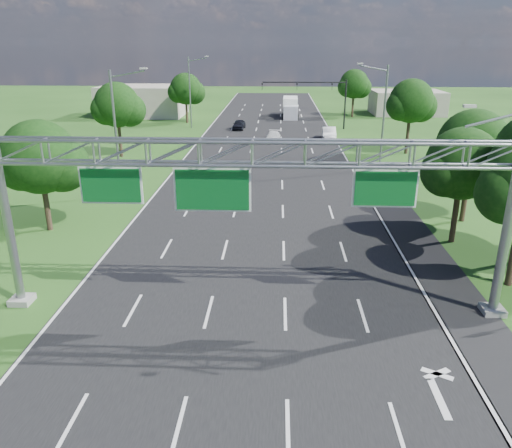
{
  "coord_description": "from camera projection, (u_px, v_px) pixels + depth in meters",
  "views": [
    {
      "loc": [
        1.32,
        -9.0,
        11.92
      ],
      "look_at": [
        0.33,
        13.81,
        3.61
      ],
      "focal_mm": 35.0,
      "sensor_mm": 36.0,
      "label": 1
    }
  ],
  "objects": [
    {
      "name": "road_flare",
      "position": [
        450.0,
        292.0,
        25.31
      ],
      "size": [
        3.0,
        30.0,
        0.02
      ],
      "primitive_type": "cube",
      "color": "black",
      "rests_on": "ground"
    },
    {
      "name": "streetlight_l_near",
      "position": [
        118.0,
        128.0,
        39.29
      ],
      "size": [
        2.97,
        0.22,
        10.16
      ],
      "color": "gray",
      "rests_on": "ground"
    },
    {
      "name": "tree_verge_lb",
      "position": [
        118.0,
        107.0,
        53.65
      ],
      "size": [
        5.76,
        4.8,
        8.06
      ],
      "color": "#2D2116",
      "rests_on": "ground"
    },
    {
      "name": "streetlight_r_mid",
      "position": [
        382.0,
        113.0,
        47.76
      ],
      "size": [
        2.97,
        0.22,
        10.16
      ],
      "color": "gray",
      "rests_on": "ground"
    },
    {
      "name": "car_queue_d",
      "position": [
        329.0,
        134.0,
        64.84
      ],
      "size": [
        1.9,
        4.91,
        1.6
      ],
      "primitive_type": "imported",
      "rotation": [
        0.0,
        0.0,
        -0.04
      ],
      "color": "silver",
      "rests_on": "ground"
    },
    {
      "name": "car_queue_a",
      "position": [
        273.0,
        137.0,
        63.65
      ],
      "size": [
        2.07,
        4.35,
        1.22
      ],
      "primitive_type": "imported",
      "rotation": [
        0.0,
        0.0,
        -0.09
      ],
      "color": "white",
      "rests_on": "ground"
    },
    {
      "name": "building_right",
      "position": [
        407.0,
        102.0,
        87.89
      ],
      "size": [
        12.0,
        9.0,
        4.0
      ],
      "primitive_type": "cube",
      "color": "#A19987",
      "rests_on": "ground"
    },
    {
      "name": "tree_verge_la",
      "position": [
        41.0,
        161.0,
        32.21
      ],
      "size": [
        5.76,
        4.8,
        7.4
      ],
      "color": "#2D2116",
      "rests_on": "ground"
    },
    {
      "name": "building_left",
      "position": [
        143.0,
        101.0,
        85.84
      ],
      "size": [
        14.0,
        10.0,
        5.0
      ],
      "primitive_type": "cube",
      "color": "#A19987",
      "rests_on": "ground"
    },
    {
      "name": "road",
      "position": [
        260.0,
        198.0,
        40.74
      ],
      "size": [
        18.0,
        180.0,
        0.02
      ],
      "primitive_type": "cube",
      "color": "black",
      "rests_on": "ground"
    },
    {
      "name": "sign_gantry",
      "position": [
        254.0,
        167.0,
        21.47
      ],
      "size": [
        23.5,
        1.0,
        9.56
      ],
      "color": "gray",
      "rests_on": "ground"
    },
    {
      "name": "car_queue_c",
      "position": [
        239.0,
        125.0,
        72.69
      ],
      "size": [
        1.85,
        4.11,
        1.37
      ],
      "primitive_type": "imported",
      "rotation": [
        0.0,
        0.0,
        -0.06
      ],
      "color": "black",
      "rests_on": "ground"
    },
    {
      "name": "streetlight_l_far",
      "position": [
        191.0,
        89.0,
        72.15
      ],
      "size": [
        2.97,
        0.22,
        10.16
      ],
      "color": "gray",
      "rests_on": "ground"
    },
    {
      "name": "tree_verge_rd",
      "position": [
        412.0,
        103.0,
        55.09
      ],
      "size": [
        5.76,
        4.8,
        8.28
      ],
      "color": "#2D2116",
      "rests_on": "ground"
    },
    {
      "name": "traffic_signal",
      "position": [
        321.0,
        93.0,
        71.52
      ],
      "size": [
        12.21,
        0.24,
        7.0
      ],
      "color": "black",
      "rests_on": "ground"
    },
    {
      "name": "box_truck",
      "position": [
        290.0,
        108.0,
        84.53
      ],
      "size": [
        2.57,
        8.43,
        3.18
      ],
      "rotation": [
        0.0,
        0.0,
        -0.02
      ],
      "color": "white",
      "rests_on": "ground"
    },
    {
      "name": "ground",
      "position": [
        260.0,
        198.0,
        40.74
      ],
      "size": [
        220.0,
        220.0,
        0.0
      ],
      "primitive_type": "plane",
      "color": "#1F4514",
      "rests_on": "ground"
    },
    {
      "name": "tree_verge_re",
      "position": [
        354.0,
        85.0,
        83.48
      ],
      "size": [
        5.76,
        4.8,
        7.84
      ],
      "color": "#2D2116",
      "rests_on": "ground"
    },
    {
      "name": "tree_verge_lc",
      "position": [
        186.0,
        90.0,
        77.15
      ],
      "size": [
        5.76,
        4.8,
        7.62
      ],
      "color": "#2D2116",
      "rests_on": "ground"
    }
  ]
}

